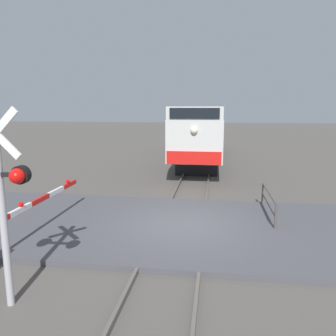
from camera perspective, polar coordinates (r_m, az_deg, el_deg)
name	(u,v)px	position (r m, az deg, el deg)	size (l,w,h in m)	color
ground_plane	(181,229)	(10.66, 2.25, -10.56)	(160.00, 160.00, 0.00)	#514C47
rail_track_left	(159,226)	(10.73, -1.62, -9.99)	(0.08, 80.00, 0.15)	#59544C
rail_track_right	(203,228)	(10.59, 6.18, -10.32)	(0.08, 80.00, 0.15)	#59544C
road_surface	(181,227)	(10.63, 2.25, -10.16)	(36.00, 6.00, 0.16)	#47474C
locomotive	(201,133)	(24.52, 5.81, 6.05)	(2.84, 17.70, 3.89)	black
guard_railing	(269,201)	(11.96, 17.08, -5.52)	(0.08, 2.91, 0.95)	#4C4742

